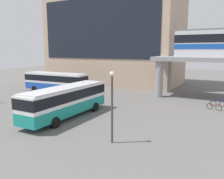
{
  "coord_description": "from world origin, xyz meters",
  "views": [
    {
      "loc": [
        15.08,
        -19.15,
        6.89
      ],
      "look_at": [
        1.94,
        5.13,
        2.2
      ],
      "focal_mm": 37.43,
      "sensor_mm": 36.0,
      "label": 1
    }
  ],
  "objects_px": {
    "bus_main": "(66,99)",
    "bicycle_blue": "(218,103)",
    "bus_secondary": "(56,80)",
    "bicycle_red": "(214,107)",
    "station_building": "(115,36)"
  },
  "relations": [
    {
      "from": "bus_main",
      "to": "bus_secondary",
      "type": "distance_m",
      "value": 15.09
    },
    {
      "from": "station_building",
      "to": "bicycle_red",
      "type": "relative_size",
      "value": 15.57
    },
    {
      "from": "bicycle_blue",
      "to": "bus_secondary",
      "type": "bearing_deg",
      "value": -174.76
    },
    {
      "from": "bicycle_red",
      "to": "bicycle_blue",
      "type": "bearing_deg",
      "value": 83.52
    },
    {
      "from": "bus_main",
      "to": "bicycle_red",
      "type": "height_order",
      "value": "bus_main"
    },
    {
      "from": "bus_main",
      "to": "bicycle_blue",
      "type": "height_order",
      "value": "bus_main"
    },
    {
      "from": "bus_main",
      "to": "bus_secondary",
      "type": "xyz_separation_m",
      "value": [
        -10.84,
        10.49,
        0.0
      ]
    },
    {
      "from": "bicycle_blue",
      "to": "station_building",
      "type": "bearing_deg",
      "value": 148.17
    },
    {
      "from": "bus_main",
      "to": "bicycle_red",
      "type": "xyz_separation_m",
      "value": [
        13.09,
        10.65,
        -1.63
      ]
    },
    {
      "from": "bus_secondary",
      "to": "bicycle_blue",
      "type": "distance_m",
      "value": 24.32
    },
    {
      "from": "bus_secondary",
      "to": "bicycle_blue",
      "type": "relative_size",
      "value": 6.31
    },
    {
      "from": "bus_secondary",
      "to": "bicycle_red",
      "type": "xyz_separation_m",
      "value": [
        23.93,
        0.16,
        -1.63
      ]
    },
    {
      "from": "bus_secondary",
      "to": "bicycle_blue",
      "type": "xyz_separation_m",
      "value": [
        24.17,
        2.22,
        -1.63
      ]
    },
    {
      "from": "bicycle_red",
      "to": "bus_secondary",
      "type": "bearing_deg",
      "value": -179.62
    },
    {
      "from": "bicycle_blue",
      "to": "bus_main",
      "type": "bearing_deg",
      "value": -136.36
    }
  ]
}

